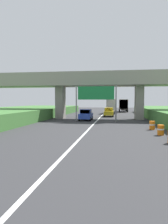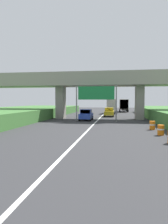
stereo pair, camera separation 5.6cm
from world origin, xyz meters
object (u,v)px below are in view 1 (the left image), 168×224
(car_blue, at_px, (86,115))
(construction_barrel_4, at_px, (161,130))
(truck_silver, at_px, (123,105))
(truck_orange, at_px, (112,105))
(overhead_highway_sign, at_px, (96,95))
(construction_barrel_5, at_px, (152,125))
(car_yellow, at_px, (109,112))

(car_blue, height_order, construction_barrel_4, car_blue)
(car_blue, relative_size, construction_barrel_4, 4.56)
(car_blue, distance_m, construction_barrel_4, 15.47)
(truck_silver, bearing_deg, truck_orange, -109.57)
(overhead_highway_sign, height_order, car_blue, overhead_highway_sign)
(car_blue, relative_size, construction_barrel_5, 4.56)
(truck_orange, relative_size, truck_silver, 1.00)
(car_blue, bearing_deg, construction_barrel_4, -56.95)
(truck_orange, height_order, car_blue, truck_orange)
(truck_silver, bearing_deg, overhead_highway_sign, -99.47)
(construction_barrel_5, bearing_deg, car_yellow, 105.62)
(car_blue, bearing_deg, truck_silver, 76.35)
(truck_orange, relative_size, car_yellow, 1.78)
(car_yellow, height_order, construction_barrel_5, car_yellow)
(overhead_highway_sign, distance_m, construction_barrel_4, 13.20)
(car_blue, bearing_deg, truck_orange, 79.18)
(overhead_highway_sign, bearing_deg, car_blue, 129.64)
(truck_orange, bearing_deg, car_blue, -100.82)
(overhead_highway_sign, distance_m, truck_orange, 21.09)
(construction_barrel_5, bearing_deg, truck_orange, 99.47)
(car_yellow, xyz_separation_m, construction_barrel_5, (5.06, -18.08, -0.40))
(truck_orange, relative_size, car_blue, 1.78)
(truck_silver, bearing_deg, construction_barrel_4, -87.50)
(overhead_highway_sign, relative_size, construction_barrel_4, 6.53)
(car_yellow, bearing_deg, truck_silver, 79.71)
(truck_silver, relative_size, construction_barrel_5, 8.11)
(overhead_highway_sign, relative_size, truck_silver, 0.81)
(car_yellow, bearing_deg, car_blue, -110.64)
(truck_silver, bearing_deg, construction_barrel_5, -87.46)
(overhead_highway_sign, distance_m, car_blue, 4.03)
(car_yellow, bearing_deg, construction_barrel_4, -76.52)
(car_blue, xyz_separation_m, construction_barrel_4, (8.44, -12.97, -0.40))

